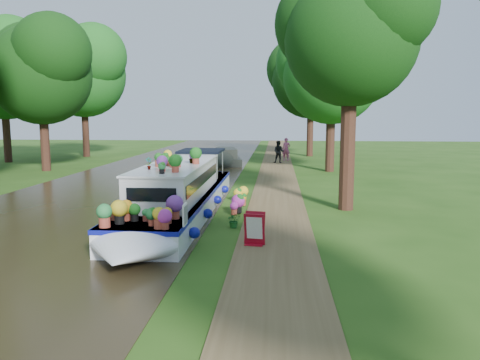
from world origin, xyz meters
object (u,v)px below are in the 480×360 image
second_boat (227,158)px  pedestrian_pink (286,149)px  plant_boat (178,193)px  sandwich_board (255,230)px  pedestrian_dark (279,152)px

second_boat → pedestrian_pink: pedestrian_pink is taller
second_boat → pedestrian_pink: (4.32, 2.81, 0.44)m
plant_boat → sandwich_board: bearing=-50.7°
second_boat → sandwich_board: bearing=-91.7°
second_boat → sandwich_board: 21.15m
second_boat → sandwich_board: (3.03, -20.93, -0.04)m
plant_boat → sandwich_board: 4.52m
plant_boat → pedestrian_dark: 18.71m
plant_boat → pedestrian_pink: size_ratio=7.68×
pedestrian_dark → second_boat: bearing=-155.6°
sandwich_board → plant_boat: bearing=138.4°
pedestrian_dark → plant_boat: bearing=-90.3°
pedestrian_dark → sandwich_board: bearing=-81.2°
plant_boat → second_boat: 17.45m
second_boat → pedestrian_pink: bearing=23.1°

